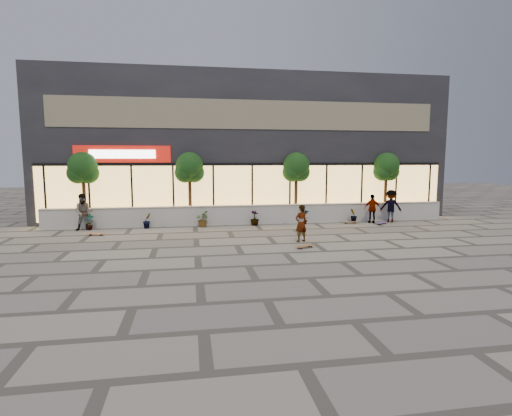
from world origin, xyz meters
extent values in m
plane|color=gray|center=(0.00, 0.00, 0.00)|extent=(80.00, 80.00, 0.00)
cube|color=silver|center=(0.00, 7.00, 0.50)|extent=(22.00, 0.35, 1.00)
cube|color=#B2AFA8|center=(0.00, 7.00, 1.02)|extent=(22.00, 0.42, 0.04)
cube|color=#242429|center=(0.00, 12.50, 4.25)|extent=(24.00, 9.00, 8.50)
cube|color=#FFC566|center=(0.00, 7.98, 1.70)|extent=(23.04, 0.05, 3.00)
cube|color=black|center=(0.00, 7.95, 3.25)|extent=(23.04, 0.08, 0.15)
cube|color=red|center=(-7.00, 7.93, 3.80)|extent=(5.00, 0.10, 0.90)
cube|color=white|center=(-7.00, 7.86, 3.80)|extent=(3.40, 0.06, 0.45)
cube|color=brown|center=(0.00, 7.98, 6.00)|extent=(21.60, 0.05, 1.60)
imported|color=#103311|center=(-8.50, 6.45, 0.41)|extent=(0.43, 0.29, 0.81)
imported|color=#103311|center=(-5.70, 6.45, 0.41)|extent=(0.57, 0.57, 0.81)
imported|color=#103311|center=(-2.90, 6.45, 0.41)|extent=(0.68, 0.77, 0.81)
imported|color=#103311|center=(-0.10, 6.45, 0.41)|extent=(0.64, 0.64, 0.81)
imported|color=#103311|center=(2.70, 6.45, 0.41)|extent=(0.46, 0.35, 0.81)
imported|color=#103311|center=(5.50, 6.45, 0.41)|extent=(0.55, 0.57, 0.81)
cylinder|color=#462C19|center=(-9.00, 7.70, 1.62)|extent=(0.18, 0.18, 3.24)
sphere|color=#103311|center=(-9.00, 7.70, 3.17)|extent=(1.50, 1.50, 1.50)
sphere|color=#103311|center=(-9.25, 7.65, 2.81)|extent=(1.10, 1.10, 1.10)
sphere|color=#103311|center=(-8.75, 7.75, 2.81)|extent=(1.10, 1.10, 1.10)
cylinder|color=#462C19|center=(-3.50, 7.70, 1.62)|extent=(0.18, 0.18, 3.24)
sphere|color=#103311|center=(-3.50, 7.70, 3.17)|extent=(1.50, 1.50, 1.50)
sphere|color=#103311|center=(-3.75, 7.65, 2.81)|extent=(1.10, 1.10, 1.10)
sphere|color=#103311|center=(-3.25, 7.75, 2.81)|extent=(1.10, 1.10, 1.10)
cylinder|color=#462C19|center=(2.50, 7.70, 1.62)|extent=(0.18, 0.18, 3.24)
sphere|color=#103311|center=(2.50, 7.70, 3.17)|extent=(1.50, 1.50, 1.50)
sphere|color=#103311|center=(2.25, 7.65, 2.81)|extent=(1.10, 1.10, 1.10)
sphere|color=#103311|center=(2.75, 7.75, 2.81)|extent=(1.10, 1.10, 1.10)
cylinder|color=#462C19|center=(8.00, 7.70, 1.62)|extent=(0.18, 0.18, 3.24)
sphere|color=#103311|center=(8.00, 7.70, 3.17)|extent=(1.50, 1.50, 1.50)
sphere|color=#103311|center=(7.75, 7.65, 2.81)|extent=(1.10, 1.10, 1.10)
sphere|color=#103311|center=(8.25, 7.75, 2.81)|extent=(1.10, 1.10, 1.10)
imported|color=white|center=(1.18, 1.92, 0.80)|extent=(0.69, 0.58, 1.60)
imported|color=tan|center=(-8.71, 6.30, 0.92)|extent=(0.97, 0.80, 1.84)
imported|color=silver|center=(6.49, 6.21, 0.80)|extent=(0.99, 0.55, 1.60)
imported|color=maroon|center=(7.63, 6.30, 0.91)|extent=(1.35, 1.08, 1.82)
cube|color=brown|center=(1.00, 0.66, 0.09)|extent=(0.88, 0.56, 0.02)
cylinder|color=black|center=(1.21, 0.84, 0.03)|extent=(0.07, 0.06, 0.06)
cylinder|color=black|center=(1.27, 0.70, 0.03)|extent=(0.07, 0.06, 0.06)
cylinder|color=black|center=(0.73, 0.62, 0.03)|extent=(0.07, 0.06, 0.06)
cylinder|color=black|center=(0.79, 0.48, 0.03)|extent=(0.07, 0.06, 0.06)
cube|color=#CD6426|center=(-7.86, 4.80, 0.09)|extent=(0.86, 0.39, 0.02)
cylinder|color=black|center=(-7.59, 4.82, 0.03)|extent=(0.07, 0.04, 0.06)
cylinder|color=black|center=(-7.63, 4.67, 0.03)|extent=(0.07, 0.04, 0.06)
cylinder|color=black|center=(-8.10, 4.93, 0.03)|extent=(0.07, 0.04, 0.06)
cylinder|color=black|center=(-8.13, 4.78, 0.03)|extent=(0.07, 0.04, 0.06)
cube|color=olive|center=(5.21, 6.20, 0.09)|extent=(0.84, 0.28, 0.02)
cylinder|color=black|center=(5.47, 6.25, 0.03)|extent=(0.06, 0.04, 0.06)
cylinder|color=black|center=(5.45, 6.10, 0.03)|extent=(0.06, 0.04, 0.06)
cylinder|color=black|center=(4.96, 6.30, 0.03)|extent=(0.06, 0.04, 0.06)
cylinder|color=black|center=(4.95, 6.15, 0.03)|extent=(0.06, 0.04, 0.06)
cube|color=#6E5398|center=(6.84, 5.72, 0.09)|extent=(0.82, 0.70, 0.02)
cylinder|color=black|center=(7.00, 5.94, 0.03)|extent=(0.07, 0.06, 0.06)
cylinder|color=black|center=(7.09, 5.82, 0.03)|extent=(0.07, 0.06, 0.06)
cylinder|color=black|center=(6.58, 5.62, 0.03)|extent=(0.07, 0.06, 0.06)
cylinder|color=black|center=(6.67, 5.50, 0.03)|extent=(0.07, 0.06, 0.06)
camera|label=1|loc=(-3.48, -14.41, 3.53)|focal=28.00mm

